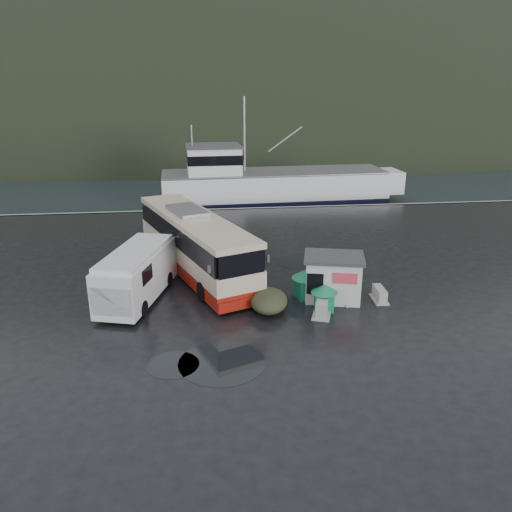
{
  "coord_description": "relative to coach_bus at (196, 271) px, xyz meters",
  "views": [
    {
      "loc": [
        -1.4,
        -24.15,
        10.99
      ],
      "look_at": [
        1.68,
        2.09,
        1.7
      ],
      "focal_mm": 35.0,
      "sensor_mm": 36.0,
      "label": 1
    }
  ],
  "objects": [
    {
      "name": "waste_bin_left",
      "position": [
        6.44,
        -6.23,
        0.0
      ],
      "size": [
        1.14,
        1.14,
        1.37
      ],
      "primitive_type": null,
      "rotation": [
        0.0,
        0.0,
        -0.17
      ],
      "color": "#157B4F",
      "rests_on": "ground"
    },
    {
      "name": "quay_edge",
      "position": [
        1.73,
        15.43,
        0.0
      ],
      "size": [
        160.0,
        0.6,
        1.5
      ],
      "primitive_type": "cube",
      "color": "#999993",
      "rests_on": "ground"
    },
    {
      "name": "ticket_kiosk",
      "position": [
        7.23,
        -4.94,
        0.0
      ],
      "size": [
        3.56,
        3.02,
        2.42
      ],
      "primitive_type": null,
      "rotation": [
        0.0,
        0.0,
        -0.24
      ],
      "color": "silver",
      "rests_on": "ground"
    },
    {
      "name": "white_van",
      "position": [
        -3.04,
        -3.8,
        0.0
      ],
      "size": [
        3.99,
        7.01,
        2.78
      ],
      "primitive_type": null,
      "rotation": [
        0.0,
        0.0,
        -0.27
      ],
      "color": "silver",
      "rests_on": "ground"
    },
    {
      "name": "waste_bin_right",
      "position": [
        5.88,
        -4.64,
        0.0
      ],
      "size": [
        1.35,
        1.35,
        1.62
      ],
      "primitive_type": null,
      "rotation": [
        0.0,
        0.0,
        0.18
      ],
      "color": "#157B4F",
      "rests_on": "ground"
    },
    {
      "name": "fishing_trawler",
      "position": [
        8.39,
        23.01,
        0.0
      ],
      "size": [
        27.9,
        7.22,
        11.07
      ],
      "primitive_type": null,
      "rotation": [
        0.0,
        0.0,
        0.04
      ],
      "color": "silver",
      "rests_on": "ground"
    },
    {
      "name": "ground",
      "position": [
        1.73,
        -4.57,
        0.0
      ],
      "size": [
        160.0,
        160.0,
        0.0
      ],
      "primitive_type": "plane",
      "color": "black",
      "rests_on": "ground"
    },
    {
      "name": "dome_tent",
      "position": [
        3.66,
        -5.98,
        0.0
      ],
      "size": [
        2.3,
        2.9,
        1.03
      ],
      "primitive_type": null,
      "rotation": [
        0.0,
        0.0,
        -0.17
      ],
      "color": "#303620",
      "rests_on": "ground"
    },
    {
      "name": "jersey_barrier_c",
      "position": [
        9.64,
        -5.48,
        0.0
      ],
      "size": [
        0.77,
        1.45,
        0.71
      ],
      "primitive_type": null,
      "rotation": [
        0.0,
        0.0,
        -0.05
      ],
      "color": "#999993",
      "rests_on": "ground"
    },
    {
      "name": "harbor_water",
      "position": [
        1.73,
        105.43,
        0.0
      ],
      "size": [
        300.0,
        180.0,
        0.02
      ],
      "primitive_type": "cube",
      "color": "black",
      "rests_on": "ground"
    },
    {
      "name": "coach_bus",
      "position": [
        0.0,
        0.0,
        0.0
      ],
      "size": [
        7.75,
        13.46,
        3.73
      ],
      "primitive_type": null,
      "rotation": [
        0.0,
        0.0,
        0.37
      ],
      "color": "#C5B395",
      "rests_on": "ground"
    },
    {
      "name": "jersey_barrier_b",
      "position": [
        6.23,
        -6.75,
        0.0
      ],
      "size": [
        1.38,
        1.9,
        0.86
      ],
      "primitive_type": null,
      "rotation": [
        0.0,
        0.0,
        -0.34
      ],
      "color": "#999993",
      "rests_on": "ground"
    },
    {
      "name": "puddles",
      "position": [
        2.71,
        -7.07,
        0.01
      ],
      "size": [
        9.81,
        14.74,
        0.01
      ],
      "color": "black",
      "rests_on": "ground"
    },
    {
      "name": "jersey_barrier_a",
      "position": [
        7.79,
        -5.25,
        0.0
      ],
      "size": [
        1.35,
        1.91,
        0.86
      ],
      "primitive_type": null,
      "rotation": [
        0.0,
        0.0,
        0.31
      ],
      "color": "#999993",
      "rests_on": "ground"
    },
    {
      "name": "headland",
      "position": [
        11.73,
        245.43,
        0.0
      ],
      "size": [
        780.0,
        540.0,
        570.0
      ],
      "primitive_type": "ellipsoid",
      "color": "black",
      "rests_on": "ground"
    }
  ]
}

